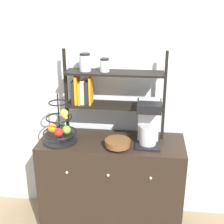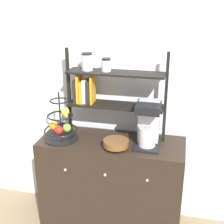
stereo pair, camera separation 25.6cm
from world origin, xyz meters
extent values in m
cube|color=silver|center=(0.00, 0.51, 1.30)|extent=(7.00, 0.05, 2.60)
cube|color=black|center=(0.00, 0.23, 0.43)|extent=(1.24, 0.47, 0.86)
sphere|color=#B2AD8C|center=(-0.34, -0.01, 0.67)|extent=(0.02, 0.02, 0.02)
sphere|color=#B2AD8C|center=(0.00, -0.01, 0.67)|extent=(0.02, 0.02, 0.02)
sphere|color=#B2AD8C|center=(0.34, -0.01, 0.67)|extent=(0.02, 0.02, 0.02)
cube|color=black|center=(0.30, 0.21, 0.87)|extent=(0.20, 0.26, 0.02)
cube|color=#B7B7BC|center=(0.30, 0.28, 1.06)|extent=(0.17, 0.10, 0.36)
cylinder|color=#B7B7BC|center=(0.30, 0.19, 0.96)|extent=(0.14, 0.14, 0.16)
cube|color=black|center=(0.30, 0.20, 1.20)|extent=(0.19, 0.21, 0.07)
cylinder|color=black|center=(-0.43, 0.18, 0.86)|extent=(0.29, 0.29, 0.01)
cylinder|color=black|center=(-0.43, 0.18, 1.08)|extent=(0.01, 0.01, 0.41)
torus|color=black|center=(-0.43, 0.18, 0.94)|extent=(0.29, 0.29, 0.01)
torus|color=black|center=(-0.43, 0.18, 1.08)|extent=(0.22, 0.22, 0.01)
torus|color=black|center=(-0.43, 0.18, 1.21)|extent=(0.16, 0.16, 0.01)
sphere|color=red|center=(-0.42, 0.10, 0.98)|extent=(0.07, 0.07, 0.07)
sphere|color=#6BAD33|center=(-0.37, 0.15, 0.98)|extent=(0.07, 0.07, 0.07)
sphere|color=orange|center=(-0.49, 0.17, 0.98)|extent=(0.08, 0.08, 0.08)
ellipsoid|color=yellow|center=(-0.39, 0.17, 1.10)|extent=(0.11, 0.15, 0.04)
sphere|color=gold|center=(-0.39, 0.19, 1.11)|extent=(0.07, 0.07, 0.07)
cylinder|color=brown|center=(0.06, 0.11, 0.87)|extent=(0.11, 0.11, 0.02)
cylinder|color=brown|center=(0.06, 0.11, 0.91)|extent=(0.21, 0.21, 0.05)
cube|color=black|center=(-0.41, 0.34, 1.24)|extent=(0.02, 0.02, 0.76)
cube|color=black|center=(0.43, 0.34, 1.24)|extent=(0.02, 0.02, 0.76)
cube|color=black|center=(0.01, 0.34, 1.15)|extent=(0.81, 0.20, 0.02)
cube|color=black|center=(0.01, 0.34, 1.43)|extent=(0.81, 0.20, 0.02)
cube|color=black|center=(-0.33, 0.34, 1.26)|extent=(0.02, 0.15, 0.20)
cube|color=orange|center=(-0.31, 0.34, 1.28)|extent=(0.02, 0.14, 0.25)
cube|color=orange|center=(-0.28, 0.34, 1.25)|extent=(0.02, 0.16, 0.18)
cube|color=white|center=(-0.25, 0.34, 1.26)|extent=(0.03, 0.12, 0.20)
cube|color=black|center=(-0.22, 0.34, 1.26)|extent=(0.03, 0.14, 0.20)
cube|color=orange|center=(-0.19, 0.34, 1.28)|extent=(0.02, 0.14, 0.24)
cylinder|color=silver|center=(-0.23, 0.34, 1.50)|extent=(0.09, 0.09, 0.13)
cylinder|color=black|center=(-0.23, 0.34, 1.58)|extent=(0.09, 0.09, 0.02)
cylinder|color=silver|center=(-0.07, 0.34, 1.49)|extent=(0.08, 0.08, 0.09)
cylinder|color=black|center=(-0.07, 0.34, 1.54)|extent=(0.07, 0.07, 0.02)
camera|label=1|loc=(0.29, -2.14, 2.05)|focal=50.00mm
camera|label=2|loc=(0.54, -2.10, 2.05)|focal=50.00mm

